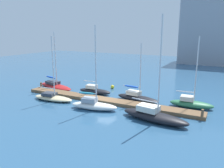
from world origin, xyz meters
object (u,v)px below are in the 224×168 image
object	(u,v)px
sailboat_3	(93,104)
sailboat_4	(137,97)
sailboat_6	(191,103)
sailboat_0	(55,85)
sailboat_2	(94,90)
sailboat_5	(154,115)
harbor_building_distant	(215,32)
mooring_buoy_yellow	(112,87)
sailboat_1	(53,97)

from	to	relation	value
sailboat_3	sailboat_4	size ratio (longest dim) A/B	1.27
sailboat_4	sailboat_6	xyz separation A→B (m)	(6.72, 0.73, -0.01)
sailboat_0	sailboat_2	distance (m)	7.37
sailboat_5	sailboat_3	bearing A→B (deg)	-172.65
sailboat_6	harbor_building_distant	bearing A→B (deg)	87.93
sailboat_2	sailboat_0	bearing A→B (deg)	177.67
harbor_building_distant	mooring_buoy_yellow	bearing A→B (deg)	-106.60
sailboat_0	sailboat_2	bearing A→B (deg)	14.71
sailboat_3	mooring_buoy_yellow	size ratio (longest dim) A/B	16.44
sailboat_2	mooring_buoy_yellow	xyz separation A→B (m)	(0.95, 3.97, -0.24)
sailboat_3	sailboat_6	world-z (taller)	sailboat_3
mooring_buoy_yellow	harbor_building_distant	bearing A→B (deg)	73.40
sailboat_3	sailboat_4	bearing A→B (deg)	46.39
sailboat_3	harbor_building_distant	size ratio (longest dim) A/B	0.55
sailboat_1	sailboat_6	distance (m)	17.83
sailboat_2	sailboat_6	size ratio (longest dim) A/B	0.84
sailboat_3	mooring_buoy_yellow	bearing A→B (deg)	93.85
sailboat_3	sailboat_1	bearing A→B (deg)	164.87
sailboat_6	mooring_buoy_yellow	bearing A→B (deg)	160.51
sailboat_1	sailboat_5	size ratio (longest dim) A/B	0.80
sailboat_6	mooring_buoy_yellow	xyz separation A→B (m)	(-12.73, 3.77, -0.28)
harbor_building_distant	sailboat_0	bearing A→B (deg)	-114.55
sailboat_1	sailboat_6	xyz separation A→B (m)	(16.94, 5.55, 0.13)
sailboat_2	harbor_building_distant	distance (m)	46.90
mooring_buoy_yellow	sailboat_0	bearing A→B (deg)	-153.36
sailboat_4	sailboat_1	bearing A→B (deg)	-147.39
sailboat_1	sailboat_2	bearing A→B (deg)	54.69
sailboat_0	sailboat_5	world-z (taller)	sailboat_5
sailboat_6	sailboat_2	bearing A→B (deg)	177.83
sailboat_0	sailboat_1	size ratio (longest dim) A/B	1.06
sailboat_1	sailboat_4	distance (m)	11.30
sailboat_5	sailboat_4	bearing A→B (deg)	134.33
sailboat_3	sailboat_4	xyz separation A→B (m)	(3.43, 5.33, -0.04)
sailboat_5	harbor_building_distant	bearing A→B (deg)	95.91
mooring_buoy_yellow	sailboat_3	bearing A→B (deg)	-75.31
sailboat_4	sailboat_6	distance (m)	6.76
sailboat_4	sailboat_5	size ratio (longest dim) A/B	0.72
sailboat_1	sailboat_3	world-z (taller)	sailboat_3
sailboat_2	sailboat_4	size ratio (longest dim) A/B	0.94
sailboat_0	harbor_building_distant	world-z (taller)	harbor_building_distant
sailboat_1	sailboat_3	xyz separation A→B (m)	(6.79, -0.51, 0.18)
sailboat_1	sailboat_4	world-z (taller)	sailboat_1
sailboat_1	sailboat_6	world-z (taller)	sailboat_6
sailboat_3	sailboat_6	distance (m)	11.82
sailboat_0	harbor_building_distant	bearing A→B (deg)	78.58
sailboat_0	mooring_buoy_yellow	bearing A→B (deg)	39.77
sailboat_4	sailboat_6	world-z (taller)	sailboat_6
sailboat_0	sailboat_5	bearing A→B (deg)	-4.39
sailboat_3	mooring_buoy_yellow	xyz separation A→B (m)	(-2.58, 9.83, -0.33)
sailboat_5	mooring_buoy_yellow	world-z (taller)	sailboat_5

